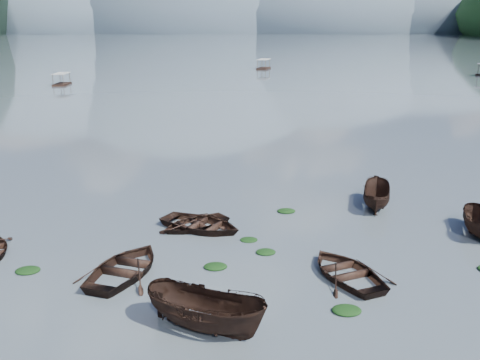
{
  "coord_description": "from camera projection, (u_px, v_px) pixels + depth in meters",
  "views": [
    {
      "loc": [
        -0.83,
        -16.8,
        10.36
      ],
      "look_at": [
        0.0,
        12.0,
        2.0
      ],
      "focal_mm": 40.0,
      "sensor_mm": 36.0,
      "label": 1
    }
  ],
  "objects": [
    {
      "name": "ground_plane",
      "position": [
        250.0,
        327.0,
        19.04
      ],
      "size": [
        2400.0,
        2400.0,
        0.0
      ],
      "primitive_type": "plane",
      "color": "#49535B"
    },
    {
      "name": "haze_mtn_a",
      "position": [
        66.0,
        32.0,
        875.77
      ],
      "size": [
        520.0,
        520.0,
        280.0
      ],
      "primitive_type": "ellipsoid",
      "color": "#475666",
      "rests_on": "ground"
    },
    {
      "name": "haze_mtn_b",
      "position": [
        188.0,
        32.0,
        881.33
      ],
      "size": [
        520.0,
        520.0,
        340.0
      ],
      "primitive_type": "ellipsoid",
      "color": "#475666",
      "rests_on": "ground"
    },
    {
      "name": "haze_mtn_c",
      "position": [
        309.0,
        32.0,
        886.89
      ],
      "size": [
        520.0,
        520.0,
        260.0
      ],
      "primitive_type": "ellipsoid",
      "color": "#475666",
      "rests_on": "ground"
    },
    {
      "name": "haze_mtn_d",
      "position": [
        416.0,
        32.0,
        891.9
      ],
      "size": [
        520.0,
        520.0,
        220.0
      ],
      "primitive_type": "ellipsoid",
      "color": "#475666",
      "rests_on": "ground"
    },
    {
      "name": "rowboat_1",
      "position": [
        126.0,
        274.0,
        23.18
      ],
      "size": [
        4.79,
        5.58,
        0.97
      ],
      "primitive_type": "imported",
      "rotation": [
        0.0,
        0.0,
        2.79
      ],
      "color": "black",
      "rests_on": "ground"
    },
    {
      "name": "rowboat_2",
      "position": [
        206.0,
        330.0,
        18.88
      ],
      "size": [
        5.0,
        3.79,
        1.82
      ],
      "primitive_type": "imported",
      "rotation": [
        0.0,
        0.0,
        1.08
      ],
      "color": "black",
      "rests_on": "ground"
    },
    {
      "name": "rowboat_3",
      "position": [
        346.0,
        277.0,
        22.89
      ],
      "size": [
        4.48,
        5.19,
        0.9
      ],
      "primitive_type": "imported",
      "rotation": [
        0.0,
        0.0,
        3.51
      ],
      "color": "black",
      "rests_on": "ground"
    },
    {
      "name": "rowboat_5",
      "position": [
        478.0,
        234.0,
        27.59
      ],
      "size": [
        2.38,
        4.06,
        1.47
      ],
      "primitive_type": "imported",
      "rotation": [
        0.0,
        0.0,
        -0.26
      ],
      "color": "black",
      "rests_on": "ground"
    },
    {
      "name": "rowboat_6",
      "position": [
        201.0,
        229.0,
        28.21
      ],
      "size": [
        5.61,
        5.16,
        0.95
      ],
      "primitive_type": "imported",
      "rotation": [
        0.0,
        0.0,
        1.03
      ],
      "color": "black",
      "rests_on": "ground"
    },
    {
      "name": "rowboat_7",
      "position": [
        195.0,
        227.0,
        28.47
      ],
      "size": [
        4.7,
        4.44,
        0.79
      ],
      "primitive_type": "imported",
      "rotation": [
        0.0,
        0.0,
        5.33
      ],
      "color": "black",
      "rests_on": "ground"
    },
    {
      "name": "rowboat_8",
      "position": [
        375.0,
        207.0,
        31.7
      ],
      "size": [
        2.66,
        4.43,
        1.61
      ],
      "primitive_type": "imported",
      "rotation": [
        0.0,
        0.0,
        2.86
      ],
      "color": "black",
      "rests_on": "ground"
    },
    {
      "name": "weed_clump_0",
      "position": [
        28.0,
        272.0,
        23.36
      ],
      "size": [
        1.08,
        0.88,
        0.24
      ],
      "primitive_type": "ellipsoid",
      "color": "black",
      "rests_on": "ground"
    },
    {
      "name": "weed_clump_1",
      "position": [
        215.0,
        268.0,
        23.74
      ],
      "size": [
        1.06,
        0.85,
        0.23
      ],
      "primitive_type": "ellipsoid",
      "color": "black",
      "rests_on": "ground"
    },
    {
      "name": "weed_clump_2",
      "position": [
        347.0,
        312.0,
        20.09
      ],
      "size": [
        1.13,
        0.9,
        0.24
      ],
      "primitive_type": "ellipsoid",
      "color": "black",
      "rests_on": "ground"
    },
    {
      "name": "weed_clump_3",
      "position": [
        266.0,
        253.0,
        25.28
      ],
      "size": [
        0.94,
        0.8,
        0.21
      ],
      "primitive_type": "ellipsoid",
      "color": "black",
      "rests_on": "ground"
    },
    {
      "name": "weed_clump_6",
      "position": [
        249.0,
        240.0,
        26.74
      ],
      "size": [
        0.89,
        0.74,
        0.18
      ],
      "primitive_type": "ellipsoid",
      "color": "black",
      "rests_on": "ground"
    },
    {
      "name": "weed_clump_7",
      "position": [
        286.0,
        212.0,
        30.83
      ],
      "size": [
        1.06,
        0.85,
        0.23
      ],
      "primitive_type": "ellipsoid",
      "color": "black",
      "rests_on": "ground"
    },
    {
      "name": "pontoon_left",
      "position": [
        62.0,
        85.0,
        96.09
      ],
      "size": [
        2.3,
        5.33,
        2.03
      ],
      "primitive_type": null,
      "rotation": [
        0.0,
        0.0,
        0.02
      ],
      "color": "black",
      "rests_on": "ground"
    },
    {
      "name": "pontoon_centre",
      "position": [
        264.0,
        69.0,
        131.2
      ],
      "size": [
        4.05,
        6.42,
        2.28
      ],
      "primitive_type": null,
      "rotation": [
        0.0,
        0.0,
        -0.28
      ],
      "color": "black",
      "rests_on": "ground"
    }
  ]
}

